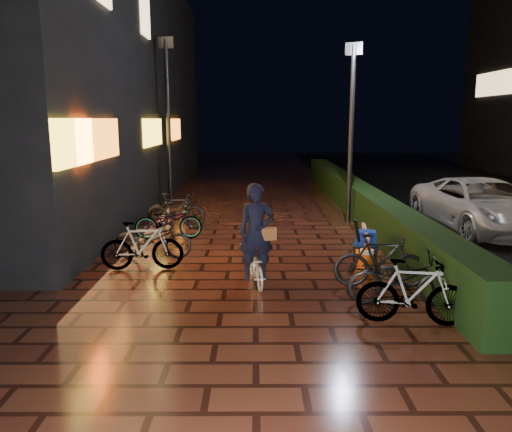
{
  "coord_description": "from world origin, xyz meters",
  "views": [
    {
      "loc": [
        -0.02,
        -8.07,
        3.03
      ],
      "look_at": [
        0.01,
        1.88,
        1.1
      ],
      "focal_mm": 35.0,
      "sensor_mm": 36.0,
      "label": 1
    }
  ],
  "objects_px": {
    "van": "(482,205)",
    "cyclist": "(256,248)",
    "traffic_barrier": "(365,247)",
    "cart_assembly": "(365,240)"
  },
  "relations": [
    {
      "from": "traffic_barrier",
      "to": "cart_assembly",
      "type": "distance_m",
      "value": 0.2
    },
    {
      "from": "cyclist",
      "to": "cart_assembly",
      "type": "distance_m",
      "value": 2.66
    },
    {
      "from": "van",
      "to": "cyclist",
      "type": "bearing_deg",
      "value": -147.68
    },
    {
      "from": "van",
      "to": "traffic_barrier",
      "type": "relative_size",
      "value": 2.84
    },
    {
      "from": "van",
      "to": "cyclist",
      "type": "relative_size",
      "value": 2.68
    },
    {
      "from": "van",
      "to": "cart_assembly",
      "type": "relative_size",
      "value": 4.9
    },
    {
      "from": "cart_assembly",
      "to": "cyclist",
      "type": "bearing_deg",
      "value": -149.99
    },
    {
      "from": "van",
      "to": "cyclist",
      "type": "xyz_separation_m",
      "value": [
        -6.24,
        -4.61,
        -0.01
      ]
    },
    {
      "from": "cart_assembly",
      "to": "traffic_barrier",
      "type": "bearing_deg",
      "value": 74.91
    },
    {
      "from": "cart_assembly",
      "to": "van",
      "type": "bearing_deg",
      "value": 39.76
    }
  ]
}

